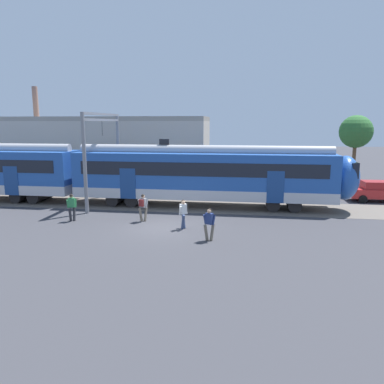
{
  "coord_description": "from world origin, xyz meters",
  "views": [
    {
      "loc": [
        4.61,
        -20.03,
        5.82
      ],
      "look_at": [
        1.25,
        2.61,
        1.6
      ],
      "focal_mm": 35.0,
      "sensor_mm": 36.0,
      "label": 1
    }
  ],
  "objects_px": {
    "pedestrian_green": "(72,205)",
    "pedestrian_grey": "(143,205)",
    "parked_car_red": "(377,191)",
    "pedestrian_navy": "(210,221)",
    "pedestrian_white": "(183,212)"
  },
  "relations": [
    {
      "from": "pedestrian_white",
      "to": "parked_car_red",
      "type": "relative_size",
      "value": 0.41
    },
    {
      "from": "pedestrian_green",
      "to": "pedestrian_grey",
      "type": "height_order",
      "value": "same"
    },
    {
      "from": "pedestrian_green",
      "to": "pedestrian_white",
      "type": "bearing_deg",
      "value": -5.66
    },
    {
      "from": "pedestrian_green",
      "to": "pedestrian_grey",
      "type": "bearing_deg",
      "value": 7.47
    },
    {
      "from": "pedestrian_green",
      "to": "parked_car_red",
      "type": "bearing_deg",
      "value": 23.75
    },
    {
      "from": "pedestrian_green",
      "to": "pedestrian_navy",
      "type": "relative_size",
      "value": 1.0
    },
    {
      "from": "pedestrian_grey",
      "to": "parked_car_red",
      "type": "bearing_deg",
      "value": 27.6
    },
    {
      "from": "pedestrian_grey",
      "to": "parked_car_red",
      "type": "xyz_separation_m",
      "value": [
        15.82,
        8.27,
        -0.21
      ]
    },
    {
      "from": "pedestrian_navy",
      "to": "pedestrian_green",
      "type": "bearing_deg",
      "value": 163.2
    },
    {
      "from": "pedestrian_grey",
      "to": "pedestrian_white",
      "type": "height_order",
      "value": "same"
    },
    {
      "from": "pedestrian_grey",
      "to": "pedestrian_navy",
      "type": "relative_size",
      "value": 1.0
    },
    {
      "from": "pedestrian_green",
      "to": "pedestrian_grey",
      "type": "xyz_separation_m",
      "value": [
        4.24,
        0.56,
        0.03
      ]
    },
    {
      "from": "pedestrian_green",
      "to": "pedestrian_grey",
      "type": "distance_m",
      "value": 4.28
    },
    {
      "from": "pedestrian_green",
      "to": "pedestrian_navy",
      "type": "xyz_separation_m",
      "value": [
        8.57,
        -2.59,
        0.03
      ]
    },
    {
      "from": "pedestrian_grey",
      "to": "pedestrian_navy",
      "type": "height_order",
      "value": "same"
    }
  ]
}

